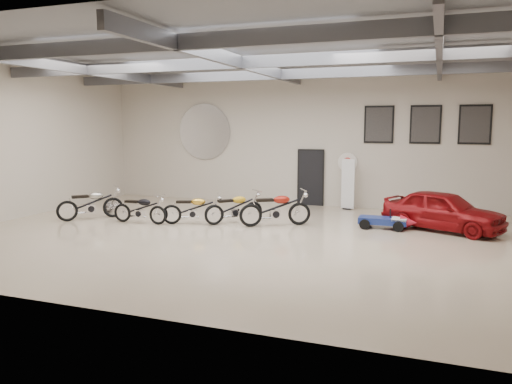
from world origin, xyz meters
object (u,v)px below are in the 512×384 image
(motorcycle_black, at_px, (140,208))
(motorcycle_red, at_px, (275,208))
(vintage_car, at_px, (443,210))
(motorcycle_silver, at_px, (90,203))
(motorcycle_gold, at_px, (193,209))
(banner_stand, at_px, (348,184))
(go_kart, at_px, (388,219))
(motorcycle_yellow, at_px, (234,207))

(motorcycle_black, xyz_separation_m, motorcycle_red, (4.15, 1.08, 0.09))
(motorcycle_red, bearing_deg, vintage_car, -17.55)
(motorcycle_silver, relative_size, motorcycle_black, 1.14)
(motorcycle_gold, bearing_deg, motorcycle_silver, 166.49)
(motorcycle_silver, xyz_separation_m, vintage_car, (10.88, 2.19, 0.05))
(banner_stand, bearing_deg, vintage_car, -25.64)
(motorcycle_gold, xyz_separation_m, vintage_car, (7.35, 1.73, 0.10))
(motorcycle_red, bearing_deg, go_kart, -17.59)
(motorcycle_gold, distance_m, vintage_car, 7.55)
(motorcycle_black, relative_size, motorcycle_yellow, 0.94)
(banner_stand, distance_m, motorcycle_gold, 6.03)
(motorcycle_black, xyz_separation_m, vintage_car, (8.99, 2.19, 0.12))
(motorcycle_yellow, bearing_deg, go_kart, -38.38)
(motorcycle_red, xyz_separation_m, vintage_car, (4.84, 1.11, 0.03))
(go_kart, distance_m, vintage_car, 1.61)
(motorcycle_black, height_order, motorcycle_gold, motorcycle_gold)
(banner_stand, distance_m, vintage_car, 4.25)
(motorcycle_red, bearing_deg, motorcycle_gold, 163.38)
(motorcycle_black, bearing_deg, banner_stand, 39.27)
(motorcycle_gold, height_order, motorcycle_red, motorcycle_red)
(motorcycle_black, bearing_deg, motorcycle_silver, 178.55)
(motorcycle_silver, relative_size, motorcycle_yellow, 1.06)
(motorcycle_gold, bearing_deg, motorcycle_black, 174.94)
(motorcycle_yellow, bearing_deg, banner_stand, 4.66)
(banner_stand, xyz_separation_m, motorcycle_silver, (-7.61, -4.87, -0.39))
(banner_stand, relative_size, vintage_car, 0.53)
(motorcycle_black, height_order, go_kart, motorcycle_black)
(motorcycle_black, relative_size, go_kart, 1.06)
(motorcycle_yellow, xyz_separation_m, go_kart, (4.67, 0.76, -0.20))
(motorcycle_black, bearing_deg, motorcycle_gold, 14.58)
(banner_stand, height_order, motorcycle_silver, banner_stand)
(go_kart, bearing_deg, motorcycle_gold, -165.82)
(banner_stand, relative_size, motorcycle_black, 1.02)
(motorcycle_yellow, height_order, motorcycle_red, motorcycle_red)
(motorcycle_gold, distance_m, go_kart, 5.97)
(motorcycle_yellow, height_order, vintage_car, vintage_car)
(motorcycle_silver, bearing_deg, go_kart, -38.29)
(motorcycle_silver, bearing_deg, motorcycle_red, -39.29)
(vintage_car, bearing_deg, motorcycle_gold, 127.39)
(motorcycle_gold, xyz_separation_m, motorcycle_yellow, (1.14, 0.61, 0.02))
(motorcycle_red, distance_m, go_kart, 3.39)
(vintage_car, bearing_deg, motorcycle_yellow, 124.36)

